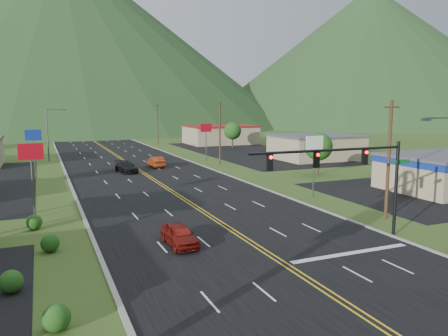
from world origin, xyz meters
name	(u,v)px	position (x,y,z in m)	size (l,w,h in m)	color
traffic_signal	(353,167)	(6.48, 14.00, 5.33)	(13.10, 0.43, 7.00)	black
streetlight_west	(49,131)	(-11.68, 70.00, 5.18)	(3.28, 0.25, 9.00)	#59595E
building_east_mid	(316,147)	(32.00, 55.00, 2.16)	(14.40, 11.40, 4.30)	#C2B487
building_east_far	(220,135)	(28.00, 90.00, 2.26)	(16.40, 12.40, 4.50)	#C2B487
pole_sign_west_a	(31,159)	(-14.00, 30.00, 5.05)	(2.00, 0.18, 6.40)	#59595E
pole_sign_west_b	(34,140)	(-14.00, 52.00, 5.05)	(2.00, 0.18, 6.40)	#59595E
pole_sign_east_a	(314,149)	(13.00, 28.00, 5.05)	(2.00, 0.18, 6.40)	#59595E
pole_sign_east_b	(206,132)	(13.00, 60.00, 5.05)	(2.00, 0.18, 6.40)	#59595E
tree_east_a	(319,147)	(22.00, 40.00, 3.89)	(3.84, 3.84, 5.82)	#382314
tree_east_b	(233,131)	(26.00, 78.00, 3.89)	(3.84, 3.84, 5.82)	#382314
utility_pole_a	(389,159)	(13.50, 18.00, 5.13)	(1.60, 0.28, 10.00)	#382314
utility_pole_b	(220,133)	(13.50, 55.00, 5.13)	(1.60, 0.28, 10.00)	#382314
utility_pole_c	(158,123)	(13.50, 95.00, 5.13)	(1.60, 0.28, 10.00)	#382314
utility_pole_d	(127,118)	(13.50, 135.00, 5.13)	(1.60, 0.28, 10.00)	#382314
mountain_n	(63,36)	(0.00, 220.00, 42.50)	(220.00, 220.00, 85.00)	#1F3F1D
mountain_ne	(369,56)	(147.84, 176.19, 35.00)	(180.00, 180.00, 70.00)	#1F3F1D
car_red_near	(179,235)	(-4.79, 17.92, 0.74)	(1.74, 4.32, 1.47)	maroon
car_dark_mid	(126,167)	(-2.07, 52.30, 0.76)	(2.12, 5.21, 1.51)	black
car_red_far	(156,162)	(3.17, 55.86, 0.81)	(1.71, 4.90, 1.61)	#983110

